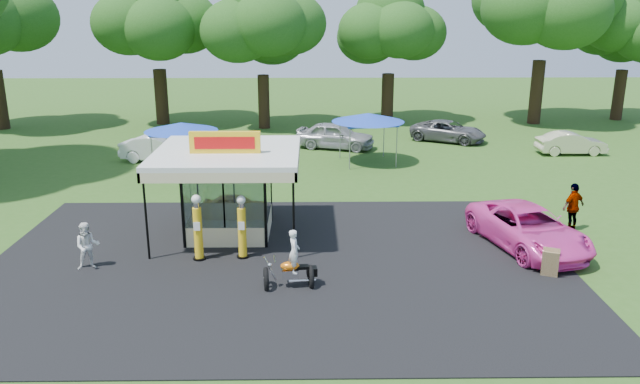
# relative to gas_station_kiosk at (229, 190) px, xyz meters

# --- Properties ---
(ground) EXTENTS (120.00, 120.00, 0.00)m
(ground) POSITION_rel_gas_station_kiosk_xyz_m (2.00, -4.99, -1.78)
(ground) COLOR #2E561A
(ground) RESTS_ON ground
(asphalt_apron) EXTENTS (20.00, 14.00, 0.04)m
(asphalt_apron) POSITION_rel_gas_station_kiosk_xyz_m (2.00, -2.99, -1.76)
(asphalt_apron) COLOR black
(asphalt_apron) RESTS_ON ground
(gas_station_kiosk) EXTENTS (5.40, 5.40, 4.18)m
(gas_station_kiosk) POSITION_rel_gas_station_kiosk_xyz_m (0.00, 0.00, 0.00)
(gas_station_kiosk) COLOR white
(gas_station_kiosk) RESTS_ON ground
(gas_pump_left) EXTENTS (0.45, 0.45, 2.41)m
(gas_pump_left) POSITION_rel_gas_station_kiosk_xyz_m (-0.78, -2.60, -0.63)
(gas_pump_left) COLOR black
(gas_pump_left) RESTS_ON ground
(gas_pump_right) EXTENTS (0.43, 0.43, 2.32)m
(gas_pump_right) POSITION_rel_gas_station_kiosk_xyz_m (0.73, -2.45, -0.67)
(gas_pump_right) COLOR black
(gas_pump_right) RESTS_ON ground
(motorcycle) EXTENTS (1.74, 0.97, 2.02)m
(motorcycle) POSITION_rel_gas_station_kiosk_xyz_m (2.56, -4.86, -1.00)
(motorcycle) COLOR black
(motorcycle) RESTS_ON ground
(spare_tires) EXTENTS (0.85, 0.53, 0.72)m
(spare_tires) POSITION_rel_gas_station_kiosk_xyz_m (-0.93, -1.23, -1.43)
(spare_tires) COLOR black
(spare_tires) RESTS_ON ground
(a_frame_sign) EXTENTS (0.59, 0.67, 0.96)m
(a_frame_sign) POSITION_rel_gas_station_kiosk_xyz_m (11.00, -4.21, -1.30)
(a_frame_sign) COLOR #593819
(a_frame_sign) RESTS_ON ground
(kiosk_car) EXTENTS (2.82, 1.13, 0.96)m
(kiosk_car) POSITION_rel_gas_station_kiosk_xyz_m (-0.00, 2.21, -1.30)
(kiosk_car) COLOR yellow
(kiosk_car) RESTS_ON ground
(pink_sedan) EXTENTS (3.86, 5.96, 1.53)m
(pink_sedan) POSITION_rel_gas_station_kiosk_xyz_m (11.12, -1.58, -1.02)
(pink_sedan) COLOR #FA44B3
(pink_sedan) RESTS_ON ground
(spectator_west) EXTENTS (0.96, 0.84, 1.65)m
(spectator_west) POSITION_rel_gas_station_kiosk_xyz_m (-4.39, -3.30, -0.96)
(spectator_west) COLOR white
(spectator_west) RESTS_ON ground
(spectator_east_b) EXTENTS (1.22, 0.95, 1.93)m
(spectator_east_b) POSITION_rel_gas_station_kiosk_xyz_m (13.53, 0.30, -0.82)
(spectator_east_b) COLOR gray
(spectator_east_b) RESTS_ON ground
(bg_car_a) EXTENTS (4.90, 2.64, 1.53)m
(bg_car_a) POSITION_rel_gas_station_kiosk_xyz_m (-5.38, 11.87, -1.02)
(bg_car_a) COLOR white
(bg_car_a) RESTS_ON ground
(bg_car_c) EXTENTS (5.21, 3.31, 1.65)m
(bg_car_c) POSITION_rel_gas_station_kiosk_xyz_m (4.67, 15.19, -0.96)
(bg_car_c) COLOR #9C9CA1
(bg_car_c) RESTS_ON ground
(bg_car_d) EXTENTS (5.36, 4.31, 1.35)m
(bg_car_d) POSITION_rel_gas_station_kiosk_xyz_m (12.18, 17.24, -1.11)
(bg_car_d) COLOR #555457
(bg_car_d) RESTS_ON ground
(bg_car_e) EXTENTS (4.05, 1.46, 1.33)m
(bg_car_e) POSITION_rel_gas_station_kiosk_xyz_m (18.77, 13.43, -1.12)
(bg_car_e) COLOR #C1C294
(bg_car_e) RESTS_ON ground
(tent_west) EXTENTS (3.86, 3.86, 2.70)m
(tent_west) POSITION_rel_gas_station_kiosk_xyz_m (-3.69, 9.51, 0.66)
(tent_west) COLOR gray
(tent_west) RESTS_ON ground
(tent_east) EXTENTS (4.07, 4.07, 2.85)m
(tent_east) POSITION_rel_gas_station_kiosk_xyz_m (6.35, 11.48, 0.79)
(tent_east) COLOR gray
(tent_east) RESTS_ON ground
(oak_far_b) EXTENTS (9.44, 9.44, 11.26)m
(oak_far_b) POSITION_rel_gas_station_kiosk_xyz_m (-8.06, 23.93, 5.40)
(oak_far_b) COLOR black
(oak_far_b) RESTS_ON ground
(oak_far_c) EXTENTS (9.22, 9.22, 10.87)m
(oak_far_c) POSITION_rel_gas_station_kiosk_xyz_m (-0.26, 22.09, 5.11)
(oak_far_c) COLOR black
(oak_far_c) RESTS_ON ground
(oak_far_d) EXTENTS (8.57, 8.57, 10.21)m
(oak_far_d) POSITION_rel_gas_station_kiosk_xyz_m (8.98, 24.36, 4.72)
(oak_far_d) COLOR black
(oak_far_d) RESTS_ON ground
(oak_far_e) EXTENTS (10.99, 10.99, 13.08)m
(oak_far_e) POSITION_rel_gas_station_kiosk_xyz_m (20.07, 23.67, 6.57)
(oak_far_e) COLOR black
(oak_far_e) RESTS_ON ground
(oak_far_f) EXTENTS (8.69, 8.69, 10.47)m
(oak_far_f) POSITION_rel_gas_station_kiosk_xyz_m (27.09, 25.21, 4.94)
(oak_far_f) COLOR black
(oak_far_f) RESTS_ON ground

